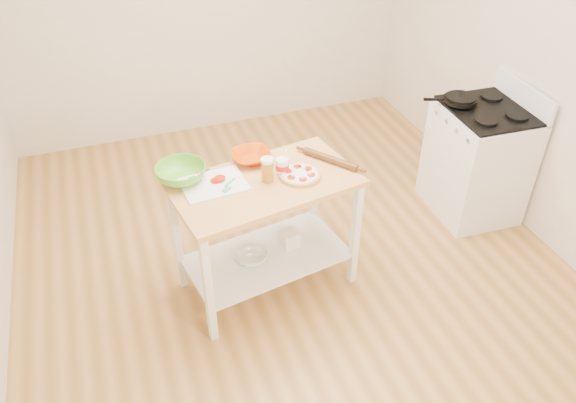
% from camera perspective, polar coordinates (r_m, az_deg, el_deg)
% --- Properties ---
extents(room_shell, '(4.04, 4.54, 2.74)m').
position_cam_1_polar(room_shell, '(3.60, -0.16, 10.41)').
color(room_shell, '#B78443').
rests_on(room_shell, ground).
extents(prep_island, '(1.28, 0.83, 0.90)m').
position_cam_1_polar(prep_island, '(3.75, -2.27, -1.10)').
color(prep_island, tan).
rests_on(prep_island, ground).
extents(gas_stove, '(0.65, 0.75, 1.11)m').
position_cam_1_polar(gas_stove, '(4.85, 18.65, 3.97)').
color(gas_stove, white).
rests_on(gas_stove, ground).
extents(skillet, '(0.41, 0.27, 0.03)m').
position_cam_1_polar(skillet, '(4.64, 17.02, 9.88)').
color(skillet, black).
rests_on(skillet, gas_stove).
extents(pizza, '(0.27, 0.27, 0.04)m').
position_cam_1_polar(pizza, '(3.64, 1.22, 2.76)').
color(pizza, tan).
rests_on(pizza, prep_island).
extents(cutting_board, '(0.42, 0.33, 0.04)m').
position_cam_1_polar(cutting_board, '(3.60, -7.62, 1.82)').
color(cutting_board, white).
rests_on(cutting_board, prep_island).
extents(spatula, '(0.11, 0.13, 0.01)m').
position_cam_1_polar(spatula, '(3.55, -6.08, 1.62)').
color(spatula, '#37B090').
rests_on(spatula, cutting_board).
extents(knife, '(0.22, 0.19, 0.01)m').
position_cam_1_polar(knife, '(3.64, -9.64, 2.29)').
color(knife, silver).
rests_on(knife, cutting_board).
extents(orange_bowl, '(0.26, 0.26, 0.06)m').
position_cam_1_polar(orange_bowl, '(3.80, -3.74, 4.57)').
color(orange_bowl, '#D44501').
rests_on(orange_bowl, prep_island).
extents(green_bowl, '(0.39, 0.39, 0.10)m').
position_cam_1_polar(green_bowl, '(3.65, -10.84, 2.83)').
color(green_bowl, '#5FB32E').
rests_on(green_bowl, prep_island).
extents(beer_pint, '(0.08, 0.08, 0.17)m').
position_cam_1_polar(beer_pint, '(3.56, -2.10, 3.24)').
color(beer_pint, '#AF6C18').
rests_on(beer_pint, prep_island).
extents(yogurt_tub, '(0.09, 0.09, 0.19)m').
position_cam_1_polar(yogurt_tub, '(3.65, -0.59, 3.60)').
color(yogurt_tub, white).
rests_on(yogurt_tub, prep_island).
extents(rolling_pin, '(0.28, 0.36, 0.05)m').
position_cam_1_polar(rolling_pin, '(3.79, 4.33, 4.29)').
color(rolling_pin, '#5C3715').
rests_on(rolling_pin, prep_island).
extents(shelf_glass_bowl, '(0.30, 0.30, 0.07)m').
position_cam_1_polar(shelf_glass_bowl, '(3.95, -3.70, -5.61)').
color(shelf_glass_bowl, silver).
rests_on(shelf_glass_bowl, prep_island).
extents(shelf_bin, '(0.14, 0.14, 0.12)m').
position_cam_1_polar(shelf_bin, '(4.05, 0.13, -3.75)').
color(shelf_bin, white).
rests_on(shelf_bin, prep_island).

